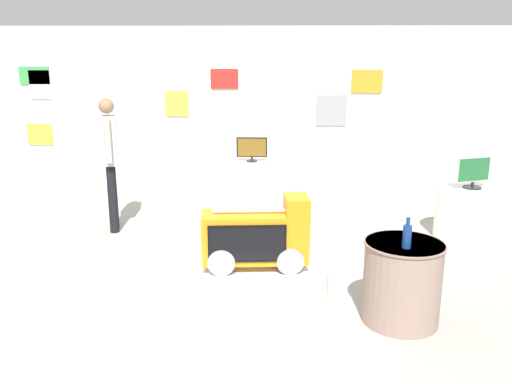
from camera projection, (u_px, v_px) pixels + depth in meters
ground_plane at (233, 286)px, 5.17m from camera, size 30.00×30.00×0.00m
back_wall_display at (245, 109)px, 9.04m from camera, size 11.09×0.13×2.84m
main_display_pedestal at (255, 280)px, 4.96m from camera, size 1.43×1.43×0.28m
novelty_firetruck_tv at (257, 239)px, 4.85m from camera, size 1.03×0.45×0.71m
display_pedestal_left_rear at (252, 182)px, 8.26m from camera, size 0.75×0.75×0.67m
tv_on_left_rear at (252, 148)px, 8.12m from camera, size 0.50×0.18×0.40m
display_pedestal_center_rear at (469, 213)px, 6.52m from camera, size 0.85×0.85×0.67m
tv_on_center_rear at (474, 172)px, 6.38m from camera, size 0.49×0.23×0.41m
side_table_round at (402, 281)px, 4.38m from camera, size 0.69×0.69×0.73m
bottle_on_side_table at (407, 236)px, 4.14m from camera, size 0.07×0.07×0.26m
shopper_browsing_near_truck at (110, 154)px, 6.65m from camera, size 0.29×0.54×1.78m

